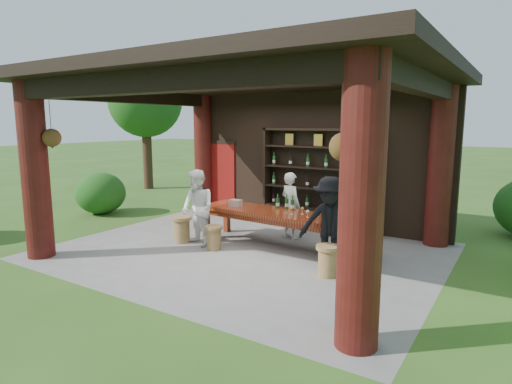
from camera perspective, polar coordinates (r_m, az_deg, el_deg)
The scene contains 15 objects.
ground at distance 8.71m, azimuth -1.43°, elevation -7.85°, with size 90.00×90.00×0.00m, color #2D5119.
pavilion at distance 8.70m, azimuth 0.03°, elevation 6.42°, with size 7.50×6.00×3.60m.
wine_shelf at distance 10.36m, azimuth 8.06°, elevation 1.71°, with size 2.77×0.42×2.43m.
tasting_table at distance 8.84m, azimuth 2.84°, elevation -3.34°, with size 3.59×1.13×0.75m.
stool_near_left at distance 8.77m, azimuth -5.65°, elevation -6.00°, with size 0.37×0.37×0.49m.
stool_near_right at distance 7.35m, azimuth 9.52°, elevation -8.93°, with size 0.40×0.40×0.53m.
stool_far_left at distance 9.38m, azimuth -9.87°, elevation -4.84°, with size 0.43×0.43×0.56m.
host at distance 9.52m, azimuth 4.63°, elevation -1.80°, with size 0.54×0.36×1.48m, color silver.
guest_woman at distance 8.99m, azimuth -7.81°, elevation -2.13°, with size 0.78×0.61×1.60m, color white.
guest_man at distance 7.61m, azimuth 9.78°, elevation -4.10°, with size 1.06×0.61×1.64m, color black.
table_bottles at distance 9.06m, azimuth 3.96°, elevation -1.30°, with size 0.45×0.14×0.31m.
table_glasses at distance 8.41m, azimuth 7.06°, elevation -2.73°, with size 0.80×0.26×0.15m.
napkin_basket at distance 9.38m, azimuth -2.74°, elevation -1.46°, with size 0.26×0.18×0.14m, color #BF6672.
shrubs at distance 8.41m, azimuth 18.72°, elevation -5.07°, with size 15.74×8.79×1.36m.
trees at distance 8.90m, azimuth 28.57°, elevation 13.36°, with size 20.72×10.05×4.80m.
Camera 1 is at (4.65, -6.91, 2.55)m, focal length 30.00 mm.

